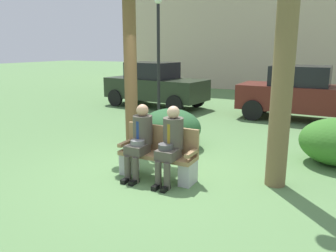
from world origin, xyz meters
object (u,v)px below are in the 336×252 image
at_px(street_lamp, 158,45).
at_px(building_backdrop, 261,13).
at_px(seated_man_left, 140,137).
at_px(parked_car_near, 155,85).
at_px(seated_man_right, 171,141).
at_px(shrub_mid_lawn, 171,128).
at_px(park_bench, 159,155).
at_px(parked_car_far, 303,94).

xyz_separation_m(street_lamp, building_backdrop, (0.29, 12.65, 2.01)).
xyz_separation_m(seated_man_left, street_lamp, (-2.23, 4.71, 1.57)).
xyz_separation_m(seated_man_left, parked_car_near, (-3.34, 6.40, 0.12)).
distance_m(seated_man_left, seated_man_right, 0.59).
bearing_deg(seated_man_left, shrub_mid_lawn, 101.15).
relative_size(park_bench, seated_man_left, 1.07).
bearing_deg(park_bench, shrub_mid_lawn, 110.68).
bearing_deg(seated_man_right, building_backdrop, 98.32).
distance_m(parked_car_far, building_backdrop, 12.17).
bearing_deg(building_backdrop, seated_man_left, -83.60).
xyz_separation_m(parked_car_near, parked_car_far, (5.28, -0.04, 0.00)).
bearing_deg(parked_car_near, parked_car_far, -0.38).
bearing_deg(parked_car_far, seated_man_left, -107.01).
height_order(seated_man_right, parked_car_far, parked_car_far).
height_order(seated_man_left, street_lamp, street_lamp).
xyz_separation_m(parked_car_far, street_lamp, (-4.18, -1.65, 1.45)).
height_order(shrub_mid_lawn, parked_car_near, parked_car_near).
distance_m(park_bench, parked_car_near, 7.26).
bearing_deg(parked_car_near, building_backdrop, 82.77).
xyz_separation_m(seated_man_right, parked_car_near, (-3.93, 6.39, 0.12)).
bearing_deg(seated_man_right, shrub_mid_lawn, 116.86).
bearing_deg(shrub_mid_lawn, park_bench, -69.32).
bearing_deg(shrub_mid_lawn, seated_man_right, -63.14).
distance_m(park_bench, parked_car_far, 6.46).
bearing_deg(parked_car_far, building_backdrop, 109.49).
height_order(seated_man_right, parked_car_near, parked_car_near).
bearing_deg(shrub_mid_lawn, parked_car_far, 62.40).
distance_m(seated_man_right, building_backdrop, 17.90).
distance_m(park_bench, building_backdrop, 17.81).
bearing_deg(street_lamp, parked_car_far, 21.57).
bearing_deg(seated_man_left, parked_car_near, 117.57).
bearing_deg(building_backdrop, street_lamp, -91.30).
height_order(seated_man_right, shrub_mid_lawn, seated_man_right).
height_order(parked_car_near, parked_car_far, same).
distance_m(park_bench, street_lamp, 5.57).
xyz_separation_m(shrub_mid_lawn, parked_car_far, (2.32, 4.44, 0.40)).
bearing_deg(parked_car_far, street_lamp, -158.43).
distance_m(seated_man_left, parked_car_far, 6.65).
relative_size(street_lamp, building_backdrop, 0.27).
bearing_deg(shrub_mid_lawn, parked_car_near, 123.47).
height_order(seated_man_left, parked_car_near, parked_car_near).
bearing_deg(seated_man_left, seated_man_right, 0.17).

